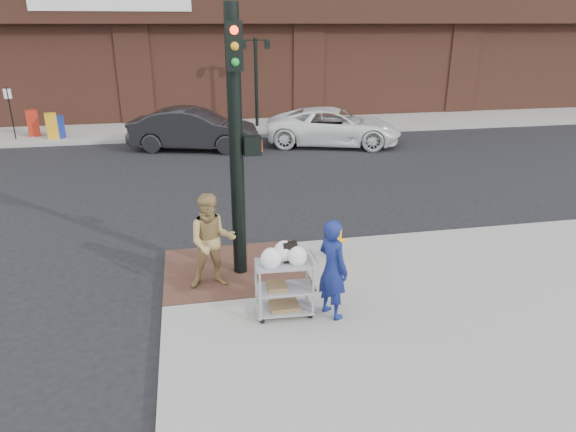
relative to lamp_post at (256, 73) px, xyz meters
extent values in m
plane|color=black|center=(-2.00, -16.00, -2.62)|extent=(220.00, 220.00, 0.00)
cube|color=gray|center=(10.50, 16.00, -2.54)|extent=(65.00, 36.00, 0.15)
cube|color=#492C22|center=(-2.60, -15.10, -2.46)|extent=(2.80, 2.40, 0.01)
cylinder|color=black|center=(0.00, 0.00, -0.47)|extent=(0.16, 0.16, 4.00)
cube|color=black|center=(0.00, 0.00, 1.43)|extent=(1.20, 0.06, 0.06)
cube|color=black|center=(-0.55, 0.00, 1.23)|extent=(0.22, 0.22, 0.35)
cube|color=black|center=(0.55, 0.00, 1.23)|extent=(0.22, 0.22, 0.35)
cylinder|color=black|center=(-10.50, -1.00, -1.37)|extent=(0.05, 0.05, 2.20)
cylinder|color=black|center=(-2.50, -15.20, 0.03)|extent=(0.26, 0.26, 5.00)
cube|color=black|center=(-2.20, -15.20, 0.08)|extent=(0.32, 0.28, 0.34)
cube|color=#FF260C|center=(-2.04, -15.20, 0.08)|extent=(0.02, 0.18, 0.22)
cube|color=black|center=(-2.50, -15.48, 1.83)|extent=(0.28, 0.18, 0.80)
imported|color=navy|center=(-1.16, -17.12, -1.60)|extent=(0.65, 0.75, 1.73)
imported|color=#9C7D49|center=(-3.05, -15.69, -1.56)|extent=(0.89, 0.69, 1.82)
imported|color=black|center=(-3.07, -3.75, -1.80)|extent=(5.27, 3.01, 1.64)
imported|color=white|center=(2.64, -4.04, -1.86)|extent=(5.99, 4.03, 1.52)
cube|color=gray|center=(-1.95, -16.97, -1.51)|extent=(0.97, 0.58, 0.03)
cube|color=gray|center=(-1.95, -16.97, -1.96)|extent=(0.97, 0.58, 0.03)
cube|color=gray|center=(-1.95, -16.97, -2.35)|extent=(0.97, 0.58, 0.03)
cube|color=black|center=(-1.85, -16.91, -1.34)|extent=(0.23, 0.15, 0.34)
cube|color=brown|center=(-2.08, -16.97, -1.91)|extent=(0.31, 0.36, 0.08)
cube|color=brown|center=(-1.95, -16.97, -2.30)|extent=(0.48, 0.38, 0.07)
cylinder|color=#FDAD15|center=(-0.47, -15.05, -2.43)|extent=(0.26, 0.26, 0.08)
cylinder|color=#FDAD15|center=(-0.47, -15.05, -2.09)|extent=(0.19, 0.19, 0.59)
sphere|color=#FDAD15|center=(-0.47, -15.05, -1.77)|extent=(0.21, 0.21, 0.21)
cylinder|color=#FDAD15|center=(-0.47, -15.05, -2.04)|extent=(0.38, 0.08, 0.08)
cube|color=#A52312|center=(-9.88, -0.40, -1.91)|extent=(0.56, 0.53, 1.13)
cube|color=orange|center=(-8.96, -1.16, -1.93)|extent=(0.54, 0.51, 1.08)
cube|color=navy|center=(-8.73, -1.09, -1.99)|extent=(0.50, 0.47, 0.96)
camera|label=1|loc=(-3.38, -24.42, 2.20)|focal=32.00mm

